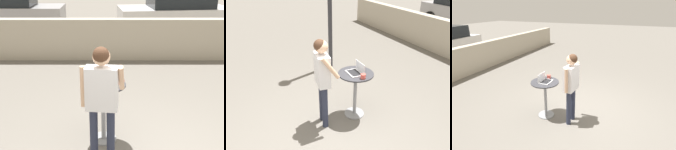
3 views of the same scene
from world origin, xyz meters
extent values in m
plane|color=slate|center=(0.00, 0.00, 0.00)|extent=(50.00, 50.00, 0.00)
cylinder|color=gray|center=(-0.53, 0.78, 0.01)|extent=(0.41, 0.41, 0.03)
cylinder|color=gray|center=(-0.53, 0.78, 0.48)|extent=(0.07, 0.07, 0.90)
cylinder|color=#333338|center=(-0.53, 0.78, 0.94)|extent=(0.69, 0.69, 0.02)
cube|color=silver|center=(-0.53, 0.74, 0.96)|extent=(0.34, 0.24, 0.02)
cube|color=black|center=(-0.53, 0.74, 0.97)|extent=(0.30, 0.19, 0.00)
cube|color=silver|center=(-0.53, 0.87, 1.07)|extent=(0.34, 0.03, 0.19)
cube|color=white|center=(-0.53, 0.86, 1.07)|extent=(0.31, 0.02, 0.17)
cylinder|color=#C14C42|center=(-0.28, 0.79, 1.00)|extent=(0.10, 0.10, 0.09)
torus|color=#C14C42|center=(-0.22, 0.79, 1.00)|extent=(0.04, 0.01, 0.04)
cylinder|color=#282D42|center=(-0.64, 0.11, 0.44)|extent=(0.11, 0.11, 0.87)
cylinder|color=#282D42|center=(-0.41, 0.08, 0.44)|extent=(0.11, 0.11, 0.87)
cube|color=silver|center=(-0.53, 0.09, 1.16)|extent=(0.44, 0.25, 0.58)
sphere|color=#DBAD89|center=(-0.53, 0.09, 1.58)|extent=(0.23, 0.23, 0.23)
sphere|color=#472D1E|center=(-0.53, 0.07, 1.61)|extent=(0.21, 0.21, 0.21)
cylinder|color=#DBAD89|center=(-0.77, 0.12, 1.17)|extent=(0.07, 0.07, 0.55)
cylinder|color=#DBAD89|center=(-0.28, 0.15, 1.28)|extent=(0.11, 0.33, 0.42)
cylinder|color=black|center=(3.34, 7.68, 0.31)|extent=(0.65, 0.28, 0.63)
camera|label=1|loc=(-0.39, -3.58, 2.67)|focal=50.00mm
camera|label=2|loc=(2.73, -1.07, 2.80)|focal=35.00mm
camera|label=3|loc=(-3.94, -1.15, 2.66)|focal=28.00mm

